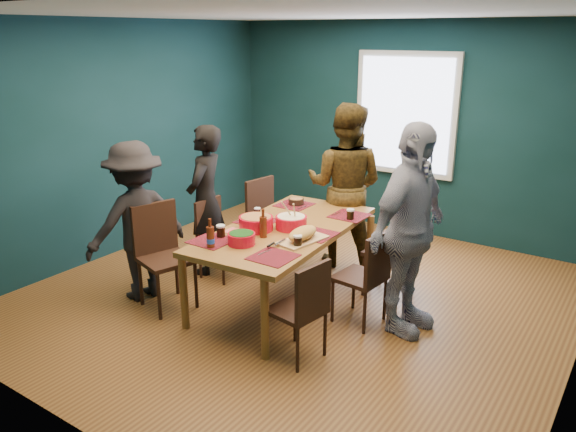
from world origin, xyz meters
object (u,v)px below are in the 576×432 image
person_right (409,231)px  bowl_dumpling (291,222)px  chair_left_far (266,214)px  chair_left_near (161,247)px  dining_table (285,235)px  bowl_salad (256,223)px  chair_right_near (304,304)px  chair_right_far (398,246)px  person_far_left (206,200)px  cutting_board (302,235)px  chair_right_mid (368,271)px  person_near_left (136,222)px  chair_left_mid (215,232)px  person_back (345,186)px  bowl_herbs (242,238)px

person_right → bowl_dumpling: size_ratio=6.25×
chair_left_far → person_right: person_right is taller
chair_left_near → dining_table: bearing=52.5°
bowl_salad → chair_right_near: bearing=-32.4°
chair_left_near → person_right: size_ratio=0.54×
chair_right_far → person_far_left: 2.10m
bowl_dumpling → cutting_board: size_ratio=0.50×
chair_left_far → chair_right_mid: size_ratio=1.07×
person_near_left → bowl_salad: 1.19m
chair_left_mid → person_near_left: bearing=-108.0°
person_near_left → dining_table: bearing=135.5°
bowl_salad → cutting_board: (0.52, -0.01, -0.01)m
chair_right_far → person_back: bearing=154.1°
chair_left_mid → cutting_board: 1.40m
chair_right_near → dining_table: bearing=141.7°
person_near_left → bowl_herbs: person_near_left is taller
chair_left_mid → person_near_left: 0.91m
chair_left_far → chair_left_mid: chair_left_far is taller
chair_left_mid → person_right: person_right is taller
chair_right_mid → chair_right_near: chair_right_mid is taller
person_right → bowl_salad: size_ratio=5.79×
chair_right_mid → cutting_board: size_ratio=1.49×
chair_left_near → person_near_left: size_ratio=0.64×
chair_right_far → bowl_dumpling: bowl_dumpling is taller
chair_right_mid → chair_right_near: size_ratio=1.04×
person_right → bowl_dumpling: bearing=104.4°
chair_right_far → bowl_herbs: bearing=-122.7°
chair_left_mid → bowl_herbs: bowl_herbs is taller
person_far_left → chair_right_far: bearing=86.1°
person_near_left → chair_left_far: bearing=179.4°
person_back → bowl_salad: 1.41m
chair_left_far → bowl_salad: bearing=-49.6°
dining_table → chair_left_near: size_ratio=2.10×
dining_table → chair_right_far: size_ratio=2.24×
chair_left_near → person_far_left: 0.90m
person_near_left → bowl_salad: bearing=131.5°
chair_left_mid → bowl_herbs: size_ratio=3.49×
chair_left_near → chair_right_far: chair_left_near is taller
bowl_salad → bowl_herbs: bowl_salad is taller
bowl_dumpling → cutting_board: (0.27, -0.23, -0.01)m
dining_table → chair_left_far: bearing=131.4°
person_right → chair_right_mid: bearing=116.5°
chair_right_far → person_back: size_ratio=0.51×
person_far_left → person_back: (1.14, 1.04, 0.10)m
chair_left_near → chair_right_far: (1.82, 1.41, -0.04)m
chair_left_near → person_right: (2.14, 0.85, 0.35)m
person_far_left → bowl_herbs: person_far_left is taller
dining_table → bowl_salad: bearing=-137.9°
chair_left_near → chair_right_far: size_ratio=1.07×
dining_table → bowl_dumpling: bearing=13.6°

